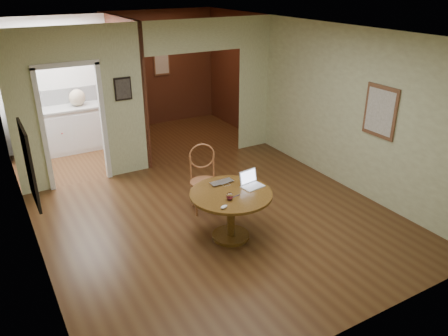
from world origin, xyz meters
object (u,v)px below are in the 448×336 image
closed_laptop (224,184)px  chair (203,174)px  open_laptop (250,181)px  dining_table (231,205)px

closed_laptop → chair: bearing=85.8°
chair → closed_laptop: chair is taller
chair → closed_laptop: size_ratio=3.11×
chair → open_laptop: size_ratio=3.28×
chair → open_laptop: chair is taller
chair → dining_table: bearing=-77.8°
dining_table → closed_laptop: size_ratio=3.32×
chair → closed_laptop: bearing=-76.0°
open_laptop → closed_laptop: (-0.31, 0.21, -0.05)m
open_laptop → closed_laptop: open_laptop is taller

